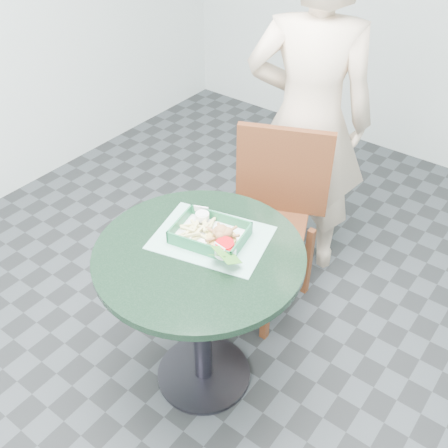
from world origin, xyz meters
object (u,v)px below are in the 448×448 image
Objects in this scene: sauce_ramekin at (207,219)px; food_basket at (210,239)px; cafe_table at (200,287)px; diner_person at (311,96)px; crab_sandwich at (219,240)px; dining_chair at (268,210)px.

food_basket is at bearing -43.11° from sauce_ramekin.
cafe_table is 1.09m from diner_person.
food_basket is 4.98× the size of sauce_ramekin.
crab_sandwich reaches higher than cafe_table.
crab_sandwich reaches higher than food_basket.
food_basket is at bearing -104.84° from dining_chair.
diner_person reaches higher than crab_sandwich.
diner_person is at bearing 96.39° from cafe_table.
diner_person is at bearing 99.43° from crab_sandwich.
food_basket is (0.10, -0.91, -0.24)m from diner_person.
sauce_ramekin reaches higher than food_basket.
dining_chair is 3.41× the size of food_basket.
diner_person is 17.37× the size of crab_sandwich.
sauce_ramekin is (-0.12, 0.07, -0.00)m from crab_sandwich.
dining_chair is 0.58m from diner_person.
sauce_ramekin is (0.03, -0.85, -0.21)m from diner_person.
food_basket is at bearing 71.49° from diner_person.
diner_person is 7.36× the size of food_basket.
diner_person is at bearing 96.18° from food_basket.
dining_chair reaches higher than sauce_ramekin.
sauce_ramekin is at bearing 149.19° from crab_sandwich.
diner_person is 0.95m from food_basket.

